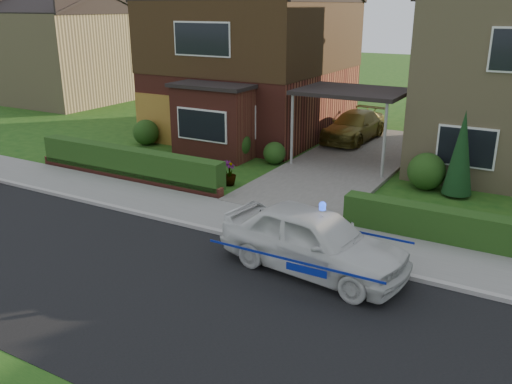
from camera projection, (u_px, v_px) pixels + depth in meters
The scene contains 22 objects.
ground at pixel (161, 291), 11.27m from camera, with size 120.00×120.00×0.00m, color #194713.
road at pixel (161, 291), 11.27m from camera, with size 60.00×6.00×0.02m, color black.
kerb at pixel (238, 237), 13.76m from camera, with size 60.00×0.16×0.12m, color #9E9993.
sidewalk at pixel (258, 223), 14.62m from camera, with size 60.00×2.00×0.10m, color slate.
driveway at pixel (348, 162), 20.29m from camera, with size 3.80×12.00×0.12m, color #666059.
house_left at pixel (253, 48), 24.15m from camera, with size 7.50×9.53×7.25m.
carport_link at pixel (352, 93), 19.40m from camera, with size 3.80×3.00×2.77m.
garage_door at pixel (157, 119), 22.97m from camera, with size 2.20×0.10×2.10m, color brown.
dwarf_wall at pixel (126, 176), 18.28m from camera, with size 7.70×0.25×0.36m, color maroon.
hedge_left at pixel (130, 179), 18.46m from camera, with size 7.50×0.55×0.90m, color #103311.
hedge_right at pixel (494, 254), 12.95m from camera, with size 7.50×0.55×0.80m, color #103311.
shrub_left_far at pixel (146, 132), 22.88m from camera, with size 1.08×1.08×1.08m, color #103311.
shrub_left_mid at pixel (234, 143), 20.57m from camera, with size 1.32×1.32×1.32m, color #103311.
shrub_left_near at pixel (275, 153), 20.14m from camera, with size 0.84×0.84×0.84m, color #103311.
shrub_right_near at pixel (426, 171), 17.30m from camera, with size 1.20×1.20×1.20m, color #103311.
conifer_a at pixel (461, 156), 16.44m from camera, with size 0.90×0.90×2.60m, color black.
neighbour_left at pixel (68, 58), 32.93m from camera, with size 6.50×7.00×5.20m, color tan.
police_car at pixel (313, 240), 11.90m from camera, with size 3.94×4.47×1.63m.
driveway_car at pixel (354, 126), 23.23m from camera, with size 1.69×4.15×1.20m, color brown.
potted_plant_a at pixel (78, 152), 20.45m from camera, with size 0.42×0.28×0.79m, color gray.
potted_plant_b at pixel (74, 154), 20.30m from camera, with size 0.39×0.31×0.71m, color gray.
potted_plant_c at pixel (229, 173), 17.74m from camera, with size 0.46×0.46×0.81m, color gray.
Camera 1 is at (6.67, -7.69, 5.63)m, focal length 38.00 mm.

